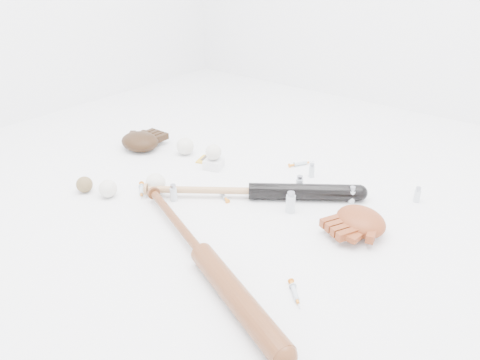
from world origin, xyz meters
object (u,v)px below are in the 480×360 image
Objects in this scene: bat_dark at (251,191)px; pedestal at (214,164)px; glove_dark at (140,141)px; bat_wood at (203,254)px.

bat_dark is 11.70× the size of pedestal.
pedestal is at bearing 7.77° from glove_dark.
pedestal is (0.42, 0.06, -0.02)m from glove_dark.
pedestal is (-0.43, 0.54, -0.01)m from bat_wood.
bat_wood is 0.97m from glove_dark.
glove_dark is at bearing 173.30° from bat_wood.
glove_dark is 3.04× the size of pedestal.
glove_dark is at bearing 139.61° from bat_dark.
glove_dark is 0.42m from pedestal.
glove_dark reaches higher than pedestal.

